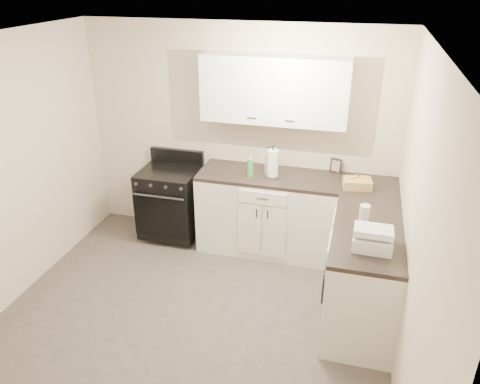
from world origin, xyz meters
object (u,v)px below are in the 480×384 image
(knife_block, at_px, (270,164))
(wicker_basket, at_px, (357,184))
(stove, at_px, (170,202))
(paper_towel, at_px, (273,163))
(countertop_grill, at_px, (372,241))

(knife_block, bearing_deg, wicker_basket, -0.57)
(stove, height_order, paper_towel, paper_towel)
(knife_block, height_order, wicker_basket, knife_block)
(stove, height_order, knife_block, knife_block)
(wicker_basket, relative_size, countertop_grill, 0.92)
(stove, relative_size, knife_block, 3.66)
(wicker_basket, height_order, countertop_grill, countertop_grill)
(knife_block, relative_size, wicker_basket, 0.77)
(wicker_basket, distance_m, countertop_grill, 1.14)
(stove, distance_m, wicker_basket, 2.20)
(wicker_basket, xyz_separation_m, countertop_grill, (0.16, -1.13, 0.01))
(wicker_basket, bearing_deg, stove, 178.06)
(paper_towel, height_order, countertop_grill, paper_towel)
(paper_towel, distance_m, countertop_grill, 1.60)
(paper_towel, bearing_deg, countertop_grill, -48.34)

